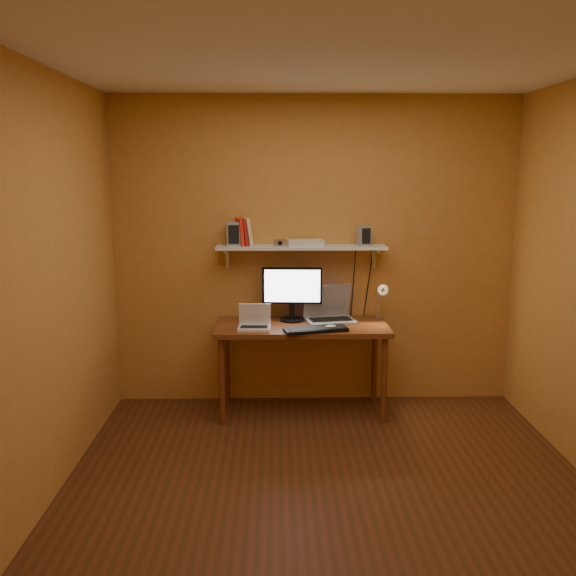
{
  "coord_description": "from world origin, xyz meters",
  "views": [
    {
      "loc": [
        -0.33,
        -3.53,
        1.97
      ],
      "look_at": [
        -0.23,
        1.18,
        1.07
      ],
      "focal_mm": 38.0,
      "sensor_mm": 36.0,
      "label": 1
    }
  ],
  "objects_px": {
    "router": "(305,243)",
    "mouse": "(331,327)",
    "keyboard": "(316,330)",
    "netbook": "(254,322)",
    "wall_shelf": "(301,248)",
    "desk": "(302,335)",
    "monitor": "(292,291)",
    "laptop": "(329,311)",
    "desk_lamp": "(381,296)",
    "shelf_camera": "(280,243)",
    "speaker_left": "(233,234)",
    "speaker_right": "(364,235)"
  },
  "relations": [
    {
      "from": "monitor",
      "to": "shelf_camera",
      "type": "height_order",
      "value": "shelf_camera"
    },
    {
      "from": "router",
      "to": "keyboard",
      "type": "bearing_deg",
      "value": -80.48
    },
    {
      "from": "desk",
      "to": "mouse",
      "type": "relative_size",
      "value": 13.42
    },
    {
      "from": "monitor",
      "to": "router",
      "type": "distance_m",
      "value": 0.41
    },
    {
      "from": "laptop",
      "to": "mouse",
      "type": "bearing_deg",
      "value": -102.82
    },
    {
      "from": "shelf_camera",
      "to": "router",
      "type": "relative_size",
      "value": 0.35
    },
    {
      "from": "desk",
      "to": "desk_lamp",
      "type": "relative_size",
      "value": 3.73
    },
    {
      "from": "keyboard",
      "to": "router",
      "type": "bearing_deg",
      "value": 86.74
    },
    {
      "from": "desk",
      "to": "mouse",
      "type": "height_order",
      "value": "mouse"
    },
    {
      "from": "speaker_left",
      "to": "desk",
      "type": "bearing_deg",
      "value": -25.33
    },
    {
      "from": "wall_shelf",
      "to": "mouse",
      "type": "relative_size",
      "value": 13.42
    },
    {
      "from": "desk_lamp",
      "to": "wall_shelf",
      "type": "bearing_deg",
      "value": 174.12
    },
    {
      "from": "mouse",
      "to": "desk",
      "type": "bearing_deg",
      "value": 125.33
    },
    {
      "from": "wall_shelf",
      "to": "monitor",
      "type": "relative_size",
      "value": 2.81
    },
    {
      "from": "desk_lamp",
      "to": "keyboard",
      "type": "bearing_deg",
      "value": -149.47
    },
    {
      "from": "speaker_left",
      "to": "speaker_right",
      "type": "distance_m",
      "value": 1.08
    },
    {
      "from": "monitor",
      "to": "speaker_right",
      "type": "xyz_separation_m",
      "value": [
        0.6,
        0.05,
        0.45
      ]
    },
    {
      "from": "monitor",
      "to": "speaker_left",
      "type": "bearing_deg",
      "value": 176.24
    },
    {
      "from": "wall_shelf",
      "to": "mouse",
      "type": "xyz_separation_m",
      "value": [
        0.22,
        -0.35,
        -0.59
      ]
    },
    {
      "from": "netbook",
      "to": "speaker_left",
      "type": "distance_m",
      "value": 0.76
    },
    {
      "from": "monitor",
      "to": "keyboard",
      "type": "relative_size",
      "value": 1.01
    },
    {
      "from": "desk",
      "to": "laptop",
      "type": "distance_m",
      "value": 0.32
    },
    {
      "from": "desk_lamp",
      "to": "router",
      "type": "xyz_separation_m",
      "value": [
        -0.63,
        0.06,
        0.44
      ]
    },
    {
      "from": "netbook",
      "to": "mouse",
      "type": "distance_m",
      "value": 0.61
    },
    {
      "from": "keyboard",
      "to": "desk",
      "type": "bearing_deg",
      "value": 102.91
    },
    {
      "from": "desk_lamp",
      "to": "speaker_left",
      "type": "bearing_deg",
      "value": 176.41
    },
    {
      "from": "monitor",
      "to": "router",
      "type": "xyz_separation_m",
      "value": [
        0.11,
        0.04,
        0.4
      ]
    },
    {
      "from": "desk",
      "to": "shelf_camera",
      "type": "bearing_deg",
      "value": 143.68
    },
    {
      "from": "laptop",
      "to": "shelf_camera",
      "type": "xyz_separation_m",
      "value": [
        -0.41,
        -0.01,
        0.58
      ]
    },
    {
      "from": "wall_shelf",
      "to": "mouse",
      "type": "distance_m",
      "value": 0.72
    },
    {
      "from": "speaker_right",
      "to": "router",
      "type": "xyz_separation_m",
      "value": [
        -0.48,
        -0.01,
        -0.06
      ]
    },
    {
      "from": "router",
      "to": "mouse",
      "type": "bearing_deg",
      "value": -61.43
    },
    {
      "from": "netbook",
      "to": "wall_shelf",
      "type": "bearing_deg",
      "value": 40.32
    },
    {
      "from": "wall_shelf",
      "to": "router",
      "type": "relative_size",
      "value": 4.8
    },
    {
      "from": "monitor",
      "to": "mouse",
      "type": "height_order",
      "value": "monitor"
    },
    {
      "from": "desk",
      "to": "monitor",
      "type": "xyz_separation_m",
      "value": [
        -0.08,
        0.15,
        0.34
      ]
    },
    {
      "from": "wall_shelf",
      "to": "monitor",
      "type": "xyz_separation_m",
      "value": [
        -0.08,
        -0.05,
        -0.36
      ]
    },
    {
      "from": "desk",
      "to": "shelf_camera",
      "type": "xyz_separation_m",
      "value": [
        -0.18,
        0.13,
        0.74
      ]
    },
    {
      "from": "laptop",
      "to": "keyboard",
      "type": "bearing_deg",
      "value": -121.45
    },
    {
      "from": "laptop",
      "to": "keyboard",
      "type": "xyz_separation_m",
      "value": [
        -0.13,
        -0.35,
        -0.06
      ]
    },
    {
      "from": "router",
      "to": "netbook",
      "type": "bearing_deg",
      "value": -145.0
    },
    {
      "from": "desk",
      "to": "router",
      "type": "relative_size",
      "value": 4.8
    },
    {
      "from": "monitor",
      "to": "keyboard",
      "type": "bearing_deg",
      "value": -60.83
    },
    {
      "from": "netbook",
      "to": "desk",
      "type": "bearing_deg",
      "value": 17.69
    },
    {
      "from": "speaker_right",
      "to": "desk",
      "type": "bearing_deg",
      "value": -174.35
    },
    {
      "from": "desk_lamp",
      "to": "router",
      "type": "bearing_deg",
      "value": 174.46
    },
    {
      "from": "mouse",
      "to": "desk_lamp",
      "type": "xyz_separation_m",
      "value": [
        0.44,
        0.28,
        0.19
      ]
    },
    {
      "from": "speaker_right",
      "to": "netbook",
      "type": "bearing_deg",
      "value": -176.76
    },
    {
      "from": "speaker_right",
      "to": "desk_lamp",
      "type": "bearing_deg",
      "value": -42.73
    },
    {
      "from": "netbook",
      "to": "laptop",
      "type": "bearing_deg",
      "value": 24.61
    }
  ]
}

